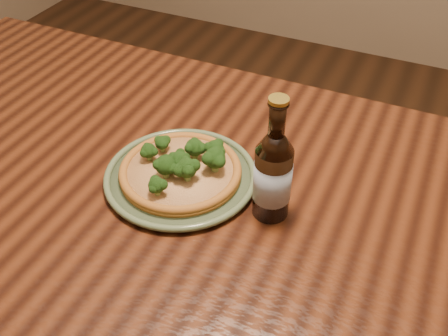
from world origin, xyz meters
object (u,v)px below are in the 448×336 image
at_px(pizza, 181,169).
at_px(table, 156,201).
at_px(beer_bottle, 273,174).
at_px(plate, 181,176).

bearing_deg(pizza, table, 175.88).
bearing_deg(pizza, beer_bottle, -3.10).
relative_size(table, pizza, 6.53).
bearing_deg(beer_bottle, table, 179.93).
relative_size(plate, pizza, 1.26).
xyz_separation_m(table, pizza, (0.07, -0.01, 0.12)).
xyz_separation_m(pizza, beer_bottle, (0.19, -0.01, 0.07)).
relative_size(plate, beer_bottle, 1.22).
distance_m(table, pizza, 0.14).
bearing_deg(table, pizza, -4.12).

